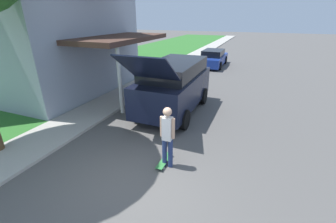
{
  "coord_description": "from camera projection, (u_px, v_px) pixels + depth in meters",
  "views": [
    {
      "loc": [
        2.71,
        -3.85,
        3.83
      ],
      "look_at": [
        0.12,
        2.5,
        0.9
      ],
      "focal_mm": 24.0,
      "sensor_mm": 36.0,
      "label": 1
    }
  ],
  "objects": [
    {
      "name": "sidewalk",
      "position": [
        128.0,
        92.0,
        12.07
      ],
      "size": [
        1.8,
        80.0,
        0.1
      ],
      "color": "#ADA89E",
      "rests_on": "ground_plane"
    },
    {
      "name": "skateboarder",
      "position": [
        167.0,
        135.0,
        5.85
      ],
      "size": [
        0.41,
        0.23,
        1.74
      ],
      "color": "navy",
      "rests_on": "ground_plane"
    },
    {
      "name": "ground_plane",
      "position": [
        127.0,
        179.0,
        5.72
      ],
      "size": [
        120.0,
        120.0,
        0.0
      ],
      "primitive_type": "plane",
      "color": "#54514F"
    },
    {
      "name": "suv_parked",
      "position": [
        174.0,
        85.0,
        9.34
      ],
      "size": [
        2.12,
        5.26,
        2.82
      ],
      "color": "black",
      "rests_on": "ground_plane"
    },
    {
      "name": "car_down_street",
      "position": [
        213.0,
        58.0,
        18.42
      ],
      "size": [
        1.84,
        4.38,
        1.31
      ],
      "color": "navy",
      "rests_on": "ground_plane"
    },
    {
      "name": "lawn",
      "position": [
        66.0,
        84.0,
        13.59
      ],
      "size": [
        10.0,
        80.0,
        0.08
      ],
      "color": "#2D6B28",
      "rests_on": "ground_plane"
    },
    {
      "name": "skateboard",
      "position": [
        164.0,
        161.0,
        6.3
      ],
      "size": [
        0.21,
        0.83,
        0.1
      ],
      "color": "#337F3D",
      "rests_on": "ground_plane"
    },
    {
      "name": "house",
      "position": [
        32.0,
        8.0,
        11.53
      ],
      "size": [
        10.86,
        8.03,
        7.89
      ],
      "color": "#99A3B2",
      "rests_on": "lawn"
    }
  ]
}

